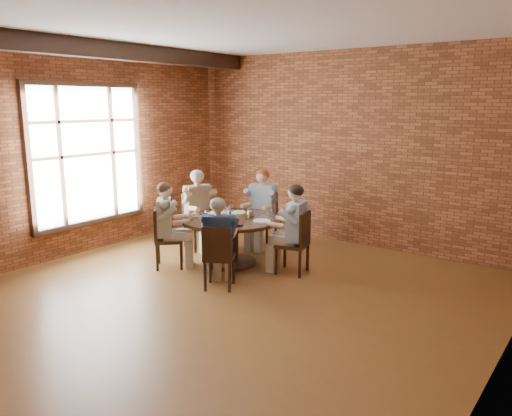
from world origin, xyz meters
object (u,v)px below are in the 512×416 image
Objects in this scene: chair_a at (298,240)px; diner_e at (219,243)px; chair_c at (197,218)px; diner_c at (199,210)px; chair_b at (264,217)px; diner_d at (169,225)px; smartphone at (238,226)px; diner_a at (292,229)px; dining_table at (231,232)px; chair_e at (218,255)px; diner_b at (261,209)px; chair_d at (163,235)px.

chair_a is 0.74× the size of diner_e.
diner_c reaches higher than chair_c.
diner_d is (-0.46, -1.84, 0.14)m from chair_b.
chair_a reaches higher than smartphone.
chair_a is 1.98m from diner_d.
diner_a is at bearing -105.77° from diner_d.
diner_c is at bearing -26.98° from diner_d.
chair_b reaches higher than smartphone.
dining_table is at bearing -90.00° from chair_c.
chair_e is at bearing -80.79° from chair_b.
diner_d reaches higher than chair_a.
diner_b is 1.90m from chair_d.
diner_c reaches higher than chair_d.
chair_a is 0.69× the size of diner_c.
chair_b is 0.70× the size of diner_b.
chair_d is at bearing -116.24° from chair_b.
chair_d is at bearing -147.41° from diner_c.
diner_d reaches higher than chair_d.
chair_d is at bearing -154.08° from smartphone.
diner_c reaches higher than chair_a.
diner_b is at bearing -59.42° from diner_d.
chair_c reaches higher than chair_e.
chair_c reaches higher than chair_a.
chair_a is (1.06, 0.25, -0.02)m from dining_table.
diner_c is (-2.06, 0.10, 0.18)m from chair_a.
chair_b reaches higher than chair_a.
diner_b reaches higher than diner_d.
chair_b is 1.03× the size of chair_d.
chair_b is at bearing -100.09° from chair_e.
chair_c is (-2.15, 0.13, 0.01)m from chair_a.
chair_d is (0.25, -1.08, -0.18)m from diner_c.
diner_a is at bearing -74.80° from chair_c.
chair_a is 1.30m from chair_e.
smartphone is (1.12, 0.30, 0.09)m from diner_d.
diner_a is at bearing -90.00° from chair_a.
chair_a reaches higher than dining_table.
diner_a is 1.44× the size of chair_d.
diner_a is 1.40× the size of chair_b.
diner_c is (0.09, -0.03, 0.17)m from chair_c.
chair_a is at bearing -146.14° from diner_e.
diner_d is 1.28m from chair_e.
chair_e is (1.55, -1.30, -0.19)m from diner_c.
chair_c is 2.11m from chair_e.
diner_a is at bearing -74.11° from diner_c.
diner_c is at bearing -90.00° from chair_c.
chair_c is 1.16m from chair_d.
chair_b is 1.14m from diner_c.
diner_c is (-1.98, 0.12, 0.02)m from diner_a.
chair_c is 0.76× the size of diner_e.
chair_a is 1.58m from chair_b.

